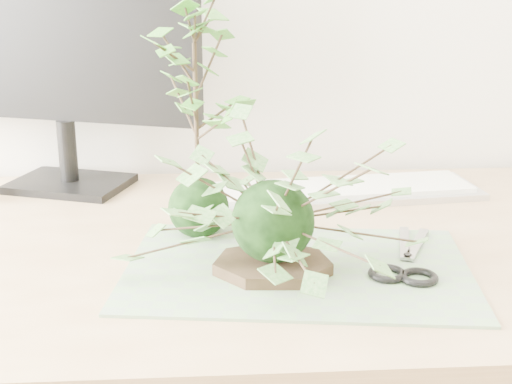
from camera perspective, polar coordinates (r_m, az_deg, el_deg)
desk at (r=1.06m, az=4.32°, el=-8.17°), size 1.60×0.70×0.74m
cutting_mat at (r=0.92m, az=3.34°, el=-6.11°), size 0.47×0.35×0.00m
stone_dish at (r=0.90m, az=1.34°, el=-5.89°), size 0.16×0.16×0.01m
ivy_kokedama at (r=0.87m, az=1.39°, el=0.68°), size 0.32×0.32×0.21m
maple_kokedama at (r=0.97m, az=-4.92°, el=10.54°), size 0.21×0.21×0.36m
keyboard at (r=1.21m, az=6.66°, el=0.09°), size 0.49×0.19×0.02m
monitor at (r=1.26m, az=-15.42°, el=11.35°), size 0.47×0.20×0.43m
scissors at (r=0.92m, az=12.43°, el=-5.96°), size 0.10×0.20×0.01m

